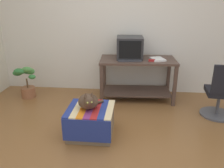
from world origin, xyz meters
TOP-DOWN VIEW (x-y plane):
  - ground_plane at (0.00, 0.00)m, footprint 14.00×14.00m
  - back_wall at (0.00, 2.05)m, footprint 8.00×0.10m
  - desk at (0.40, 1.60)m, footprint 1.38×0.74m
  - tv_monitor at (0.25, 1.66)m, footprint 0.48×0.51m
  - keyboard at (0.26, 1.44)m, footprint 0.42×0.21m
  - book at (0.75, 1.57)m, footprint 0.29×0.33m
  - ottoman_with_blanket at (-0.23, 0.28)m, footprint 0.62×0.60m
  - cat at (-0.25, 0.27)m, footprint 0.36×0.40m
  - potted_plant at (-1.69, 1.44)m, footprint 0.41×0.31m
  - office_chair at (1.70, 0.98)m, footprint 0.52×0.52m
  - stapler at (0.64, 1.44)m, footprint 0.11×0.04m
  - pen at (0.71, 1.64)m, footprint 0.14×0.05m

SIDE VIEW (x-z plane):
  - ground_plane at x=0.00m, z-range 0.00..0.00m
  - ottoman_with_blanket at x=-0.23m, z-range 0.00..0.40m
  - potted_plant at x=-1.69m, z-range -0.02..0.62m
  - office_chair at x=1.70m, z-range -0.06..0.83m
  - cat at x=-0.25m, z-range 0.37..0.64m
  - desk at x=0.40m, z-range 0.14..0.91m
  - pen at x=0.71m, z-range 0.77..0.78m
  - keyboard at x=0.26m, z-range 0.77..0.80m
  - book at x=0.75m, z-range 0.77..0.80m
  - stapler at x=0.64m, z-range 0.77..0.81m
  - tv_monitor at x=0.25m, z-range 0.77..1.15m
  - back_wall at x=0.00m, z-range 0.00..2.60m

